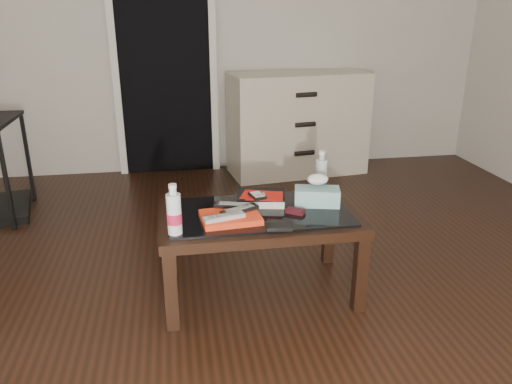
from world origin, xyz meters
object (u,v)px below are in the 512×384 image
(water_bottle_left, at_px, (174,209))
(water_bottle_right, at_px, (321,172))
(dresser, at_px, (298,124))
(textbook, at_px, (261,198))
(tissue_box, at_px, (317,196))
(coffee_table, at_px, (259,223))

(water_bottle_left, xyz_separation_m, water_bottle_right, (0.81, 0.41, 0.00))
(water_bottle_right, bearing_deg, dresser, 79.93)
(textbook, height_order, tissue_box, tissue_box)
(dresser, height_order, tissue_box, dresser)
(water_bottle_right, distance_m, tissue_box, 0.20)
(tissue_box, bearing_deg, coffee_table, -159.49)
(water_bottle_left, height_order, water_bottle_right, same)
(water_bottle_left, xyz_separation_m, tissue_box, (0.74, 0.23, -0.07))
(dresser, distance_m, water_bottle_right, 1.80)
(water_bottle_left, distance_m, water_bottle_right, 0.90)
(coffee_table, distance_m, water_bottle_left, 0.50)
(dresser, height_order, water_bottle_left, dresser)
(dresser, bearing_deg, water_bottle_left, -124.70)
(water_bottle_left, bearing_deg, textbook, 34.65)
(coffee_table, bearing_deg, tissue_box, 6.87)
(dresser, distance_m, tissue_box, 1.98)
(water_bottle_right, bearing_deg, water_bottle_left, -153.26)
(water_bottle_right, bearing_deg, coffee_table, -151.20)
(water_bottle_left, bearing_deg, dresser, 62.71)
(dresser, height_order, water_bottle_right, dresser)
(textbook, height_order, water_bottle_left, water_bottle_left)
(dresser, xyz_separation_m, textbook, (-0.67, -1.86, 0.03))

